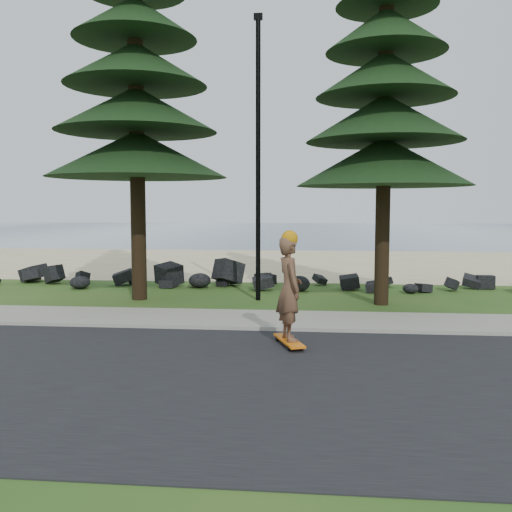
# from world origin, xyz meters

# --- Properties ---
(ground) EXTENTS (160.00, 160.00, 0.00)m
(ground) POSITION_xyz_m (0.00, 0.00, 0.00)
(ground) COLOR #224D18
(ground) RESTS_ON ground
(road) EXTENTS (160.00, 7.00, 0.02)m
(road) POSITION_xyz_m (0.00, -4.50, 0.01)
(road) COLOR black
(road) RESTS_ON ground
(kerb) EXTENTS (160.00, 0.20, 0.10)m
(kerb) POSITION_xyz_m (0.00, -0.90, 0.05)
(kerb) COLOR gray
(kerb) RESTS_ON ground
(sidewalk) EXTENTS (160.00, 2.00, 0.08)m
(sidewalk) POSITION_xyz_m (0.00, 0.20, 0.04)
(sidewalk) COLOR gray
(sidewalk) RESTS_ON ground
(beach_sand) EXTENTS (160.00, 15.00, 0.01)m
(beach_sand) POSITION_xyz_m (0.00, 14.50, 0.01)
(beach_sand) COLOR tan
(beach_sand) RESTS_ON ground
(ocean) EXTENTS (160.00, 58.00, 0.01)m
(ocean) POSITION_xyz_m (0.00, 51.00, 0.00)
(ocean) COLOR #364E68
(ocean) RESTS_ON ground
(seawall_boulders) EXTENTS (60.00, 2.40, 1.10)m
(seawall_boulders) POSITION_xyz_m (0.00, 5.60, 0.00)
(seawall_boulders) COLOR black
(seawall_boulders) RESTS_ON ground
(pine_right) EXTENTS (4.80, 4.80, 12.72)m
(pine_right) POSITION_xyz_m (3.50, 2.80, 8.02)
(pine_right) COLOR black
(pine_right) RESTS_ON ground
(lamp_post) EXTENTS (0.25, 0.14, 8.14)m
(lamp_post) POSITION_xyz_m (0.00, 3.20, 4.13)
(lamp_post) COLOR black
(lamp_post) RESTS_ON ground
(skateboarder) EXTENTS (0.70, 1.24, 2.26)m
(skateboarder) POSITION_xyz_m (1.13, -2.25, 1.14)
(skateboarder) COLOR orange
(skateboarder) RESTS_ON ground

